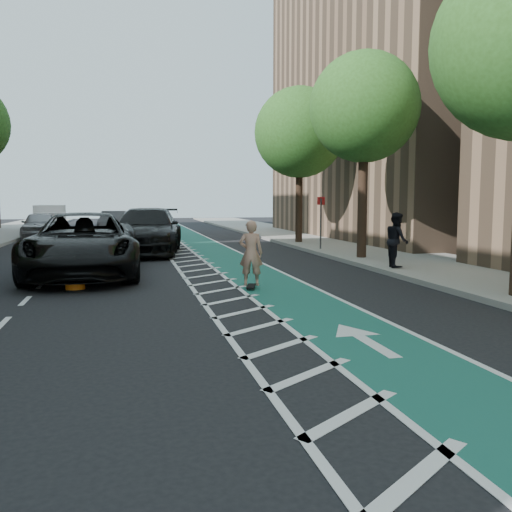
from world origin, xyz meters
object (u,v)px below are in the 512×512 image
object	(u,v)px
barrel_a	(75,275)
suv_far	(147,231)
suv_near	(84,244)
skateboarder	(251,253)

from	to	relation	value
barrel_a	suv_far	bearing A→B (deg)	77.04
suv_near	suv_far	size ratio (longest dim) A/B	1.03
suv_far	suv_near	bearing A→B (deg)	-99.80
barrel_a	skateboarder	bearing A→B (deg)	-10.79
skateboarder	suv_far	world-z (taller)	suv_far
suv_far	barrel_a	bearing A→B (deg)	-95.03
skateboarder	barrel_a	size ratio (longest dim) A/B	2.02
suv_near	suv_far	bearing A→B (deg)	71.89
suv_near	barrel_a	bearing A→B (deg)	-91.04
suv_far	barrel_a	xyz separation A→B (m)	(-2.20, -9.56, -0.59)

